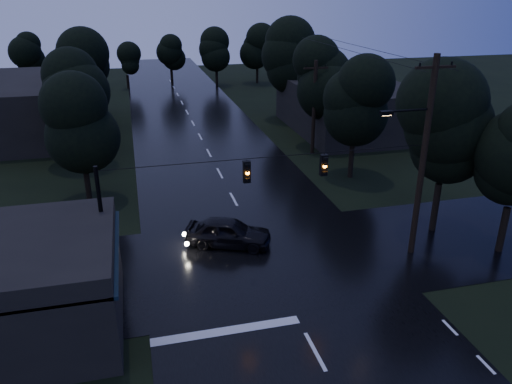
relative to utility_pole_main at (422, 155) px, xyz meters
name	(u,v)px	position (x,y,z in m)	size (l,w,h in m)	color
main_road	(209,153)	(-7.41, 19.00, -5.26)	(12.00, 120.00, 0.02)	black
cross_street	(266,260)	(-7.41, 1.00, -5.26)	(60.00, 9.00, 0.02)	black
building_far_right	(348,107)	(6.59, 23.00, -3.06)	(10.00, 14.00, 4.40)	black
building_far_left	(41,107)	(-21.41, 29.00, -2.76)	(10.00, 16.00, 5.00)	black
utility_pole_main	(422,155)	(0.00, 0.00, 0.00)	(3.50, 0.30, 10.00)	black
utility_pole_far	(314,107)	(0.89, 17.00, -1.38)	(2.00, 0.30, 7.50)	black
anchor_pole_left	(104,232)	(-14.91, 0.00, -2.26)	(0.18, 0.18, 6.00)	black
span_signals	(285,168)	(-6.85, -0.01, -0.01)	(15.00, 0.37, 1.12)	black
tree_corner_near	(447,127)	(2.59, 2.00, 0.74)	(4.48, 4.48, 9.44)	black
tree_left_a	(79,121)	(-16.41, 11.00, -0.02)	(3.92, 3.92, 8.26)	black
tree_left_b	(78,91)	(-17.01, 19.00, 0.36)	(4.20, 4.20, 8.85)	black
tree_left_c	(79,66)	(-17.61, 29.00, 0.74)	(4.48, 4.48, 9.44)	black
tree_right_a	(356,100)	(1.59, 11.00, 0.36)	(4.20, 4.20, 8.85)	black
tree_right_b	(322,75)	(2.19, 19.00, 0.74)	(4.48, 4.48, 9.44)	black
tree_right_c	(291,55)	(2.79, 29.00, 1.11)	(4.76, 4.76, 10.03)	black
car	(228,232)	(-8.92, 3.04, -4.50)	(1.80, 4.47, 1.52)	black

